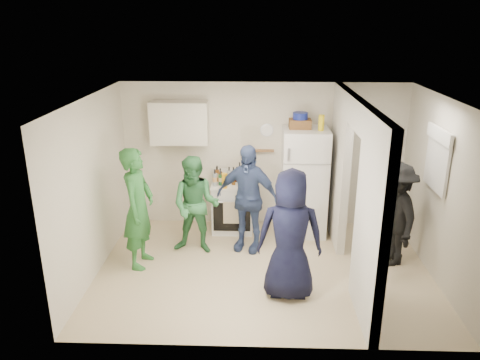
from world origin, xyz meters
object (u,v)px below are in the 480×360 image
at_px(fridge, 304,182).
at_px(wicker_basket, 300,124).
at_px(person_green_left, 138,208).
at_px(person_navy, 290,235).
at_px(stove, 233,207).
at_px(blue_bowl, 300,116).
at_px(person_nook, 395,214).
at_px(yellow_cup_stack_top, 321,123).
at_px(person_green_center, 196,206).
at_px(person_denim, 247,198).

height_order(fridge, wicker_basket, wicker_basket).
distance_m(person_green_left, person_navy, 2.26).
bearing_deg(stove, person_green_left, -136.13).
relative_size(blue_bowl, person_nook, 0.15).
distance_m(yellow_cup_stack_top, person_nook, 1.79).
xyz_separation_m(fridge, person_green_center, (-1.72, -0.78, -0.13)).
relative_size(yellow_cup_stack_top, person_denim, 0.15).
relative_size(yellow_cup_stack_top, person_green_left, 0.14).
xyz_separation_m(wicker_basket, person_nook, (1.34, -1.08, -1.10)).
xyz_separation_m(fridge, person_nook, (1.24, -1.03, -0.12)).
bearing_deg(person_navy, person_green_center, -38.59).
distance_m(stove, person_green_left, 1.86).
height_order(wicker_basket, yellow_cup_stack_top, yellow_cup_stack_top).
bearing_deg(person_navy, yellow_cup_stack_top, -104.69).
height_order(blue_bowl, person_navy, blue_bowl).
bearing_deg(person_denim, person_green_center, -153.22).
relative_size(wicker_basket, blue_bowl, 1.46).
bearing_deg(person_green_left, person_denim, -63.53).
relative_size(fridge, wicker_basket, 5.15).
xyz_separation_m(wicker_basket, person_green_center, (-1.62, -0.83, -1.10)).
distance_m(yellow_cup_stack_top, person_green_left, 3.10).
bearing_deg(stove, blue_bowl, 1.05).
bearing_deg(fridge, stove, 178.56).
height_order(yellow_cup_stack_top, person_nook, yellow_cup_stack_top).
bearing_deg(person_green_center, fridge, 32.05).
relative_size(fridge, person_nook, 1.15).
distance_m(blue_bowl, person_denim, 1.59).
relative_size(yellow_cup_stack_top, person_nook, 0.16).
xyz_separation_m(stove, fridge, (1.19, -0.03, 0.48)).
relative_size(fridge, blue_bowl, 7.51).
height_order(person_denim, person_navy, person_navy).
distance_m(wicker_basket, yellow_cup_stack_top, 0.36).
bearing_deg(person_navy, person_green_left, -16.91).
bearing_deg(fridge, person_denim, -144.73).
distance_m(person_green_center, person_nook, 2.97).
bearing_deg(wicker_basket, person_nook, -38.83).
bearing_deg(person_green_left, blue_bowl, -55.31).
height_order(fridge, person_denim, fridge).
xyz_separation_m(yellow_cup_stack_top, person_nook, (1.02, -0.93, -1.15)).
bearing_deg(person_navy, person_denim, -63.86).
bearing_deg(person_green_left, person_green_center, -53.87).
bearing_deg(person_denim, stove, 128.53).
xyz_separation_m(blue_bowl, person_navy, (-0.26, -2.02, -1.14)).
height_order(person_green_left, person_green_center, person_green_left).
xyz_separation_m(stove, wicker_basket, (1.09, 0.02, 1.45)).
relative_size(stove, yellow_cup_stack_top, 3.39).
distance_m(stove, person_denim, 0.85).
bearing_deg(blue_bowl, person_green_center, -152.76).
distance_m(blue_bowl, person_nook, 2.11).
bearing_deg(person_nook, yellow_cup_stack_top, -140.14).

